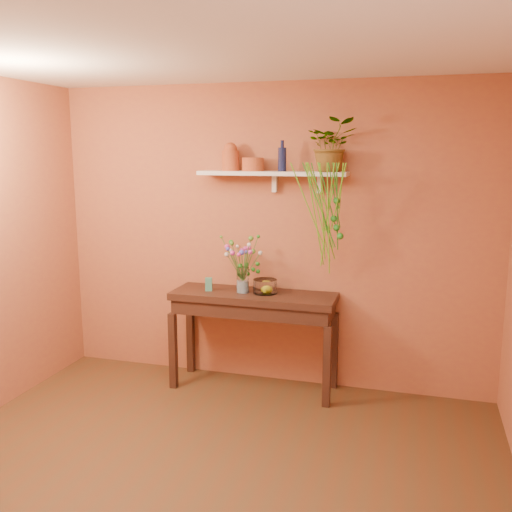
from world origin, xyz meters
name	(u,v)px	position (x,y,z in m)	size (l,w,h in m)	color
room	(180,286)	(0.00, 0.00, 1.35)	(4.04, 4.04, 2.70)	#512F18
sideboard	(254,307)	(-0.08, 1.75, 0.75)	(1.45, 0.47, 0.88)	#3D2016
wall_shelf	(273,174)	(0.06, 1.87, 1.92)	(1.30, 0.24, 0.19)	white
terracotta_jug	(231,157)	(-0.33, 1.88, 2.05)	(0.17, 0.17, 0.24)	#B34835
terracotta_pot	(253,164)	(-0.12, 1.86, 2.00)	(0.19, 0.19, 0.12)	#B34835
blue_bottle	(282,159)	(0.15, 1.84, 2.04)	(0.09, 0.09, 0.26)	#131A40
spider_plant	(331,145)	(0.56, 1.86, 2.16)	(0.40, 0.34, 0.44)	#24791F
plant_fronds	(330,212)	(0.58, 1.70, 1.62)	(0.46, 0.44, 0.93)	#24791F
glass_vase	(243,282)	(-0.18, 1.74, 0.98)	(0.11, 0.11, 0.22)	white
bouquet	(243,254)	(-0.18, 1.74, 1.23)	(0.42, 0.35, 0.42)	#386B28
glass_bowl	(265,287)	(0.02, 1.77, 0.94)	(0.21, 0.21, 0.12)	white
lemon	(266,289)	(0.03, 1.76, 0.92)	(0.07, 0.07, 0.07)	yellow
carton	(209,284)	(-0.49, 1.71, 0.94)	(0.06, 0.04, 0.12)	#326D81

